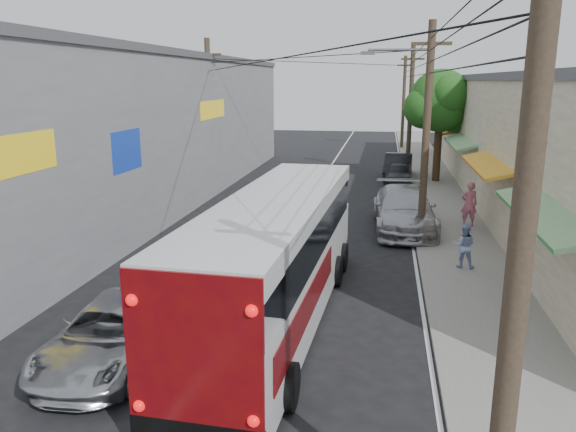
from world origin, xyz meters
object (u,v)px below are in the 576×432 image
at_px(parked_suv, 404,209).
at_px(pedestrian_far, 464,246).
at_px(jeepney, 112,334).
at_px(coach_bus, 278,256).
at_px(parked_car_mid, 399,173).
at_px(parked_car_far, 398,166).
at_px(pedestrian_near, 469,204).

relative_size(parked_suv, pedestrian_far, 4.06).
bearing_deg(jeepney, coach_bus, 39.80).
relative_size(jeepney, parked_car_mid, 1.24).
bearing_deg(parked_suv, parked_car_far, 86.78).
bearing_deg(pedestrian_far, parked_car_far, -77.57).
distance_m(parked_car_far, pedestrian_far, 17.32).
bearing_deg(parked_suv, pedestrian_far, -73.48).
bearing_deg(coach_bus, parked_car_far, 83.86).
distance_m(jeepney, parked_suv, 13.95).
bearing_deg(coach_bus, jeepney, -135.01).
bearing_deg(parked_suv, pedestrian_near, 9.46).
bearing_deg(parked_car_mid, pedestrian_near, -74.84).
distance_m(parked_car_mid, pedestrian_near, 10.48).
distance_m(parked_car_mid, pedestrian_far, 15.71).
bearing_deg(parked_car_far, coach_bus, -95.59).
relative_size(parked_suv, parked_car_mid, 1.56).
height_order(coach_bus, parked_suv, coach_bus).
distance_m(coach_bus, jeepney, 4.33).
xyz_separation_m(parked_suv, parked_car_far, (0.00, 12.35, -0.08)).
height_order(jeepney, pedestrian_near, pedestrian_near).
xyz_separation_m(parked_car_far, pedestrian_far, (1.75, -17.23, 0.07)).
xyz_separation_m(coach_bus, parked_car_far, (3.40, 21.86, -0.89)).
bearing_deg(jeepney, parked_car_mid, 71.75).
bearing_deg(pedestrian_near, parked_car_mid, -82.22).
bearing_deg(parked_car_far, pedestrian_near, -74.21).
distance_m(coach_bus, parked_car_far, 22.14).
xyz_separation_m(jeepney, parked_car_far, (6.51, 24.69, 0.13)).
height_order(parked_car_far, pedestrian_near, pedestrian_near).
height_order(parked_car_far, pedestrian_far, pedestrian_far).
bearing_deg(parked_car_mid, coach_bus, -98.83).
xyz_separation_m(jeepney, parked_car_mid, (6.51, 23.07, -0.01)).
relative_size(parked_suv, pedestrian_near, 3.18).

